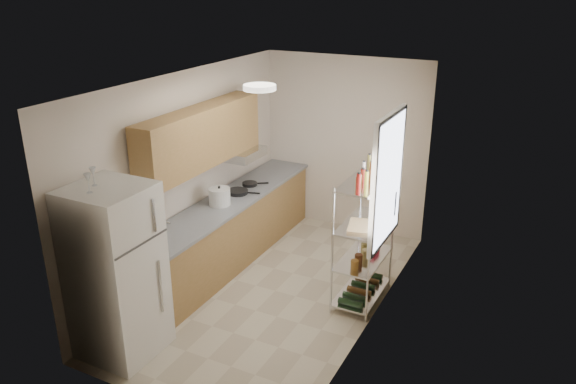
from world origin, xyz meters
name	(u,v)px	position (x,y,z in m)	size (l,w,h in m)	color
room	(274,193)	(0.00, 0.00, 1.30)	(2.52, 4.42, 2.62)	beige
counter_run	(230,230)	(-0.92, 0.44, 0.45)	(0.63, 3.51, 0.90)	#9C7242
upper_cabinets	(201,137)	(-1.05, 0.10, 1.81)	(0.33, 2.20, 0.72)	#9C7242
range_hood	(241,153)	(-1.00, 0.90, 1.39)	(0.50, 0.60, 0.12)	#B7BABC
window	(388,180)	(1.23, 0.35, 1.55)	(0.06, 1.00, 1.46)	white
bakers_rack	(365,215)	(1.00, 0.30, 1.11)	(0.45, 0.90, 1.73)	silver
ceiling_dome	(260,87)	(0.00, -0.30, 2.57)	(0.34, 0.34, 0.06)	white
refrigerator	(116,272)	(-0.87, -1.71, 0.90)	(0.74, 0.74, 1.80)	white
wine_glass_a	(93,177)	(-0.99, -1.72, 1.89)	(0.06, 0.06, 0.18)	silver
wine_glass_b	(88,183)	(-0.89, -1.88, 1.90)	(0.07, 0.07, 0.18)	silver
rice_cooker	(220,196)	(-0.92, 0.23, 1.01)	(0.28, 0.28, 0.22)	silver
frying_pan_large	(238,192)	(-0.92, 0.66, 0.92)	(0.28, 0.28, 0.05)	black
frying_pan_small	(250,184)	(-0.93, 1.00, 0.92)	(0.21, 0.21, 0.04)	black
cutting_board	(363,226)	(1.03, 0.16, 1.02)	(0.31, 0.40, 0.03)	tan
espresso_machine	(384,205)	(1.13, 0.56, 1.16)	(0.17, 0.25, 0.30)	black
storage_bag	(374,240)	(1.02, 0.63, 0.65)	(0.11, 0.15, 0.18)	#B41625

